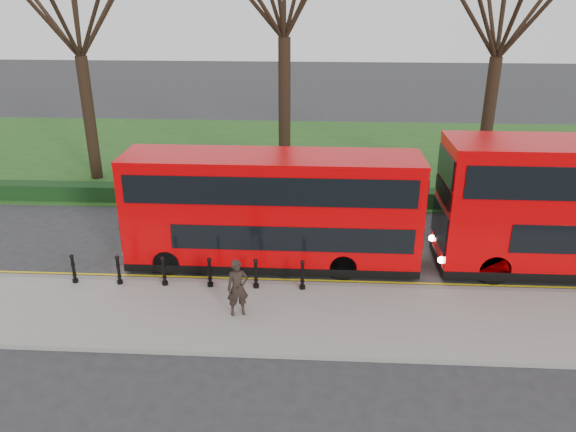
{
  "coord_description": "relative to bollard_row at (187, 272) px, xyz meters",
  "views": [
    {
      "loc": [
        3.77,
        -17.74,
        9.53
      ],
      "look_at": [
        2.72,
        0.5,
        2.0
      ],
      "focal_mm": 35.0,
      "sensor_mm": 36.0,
      "label": 1
    }
  ],
  "objects": [
    {
      "name": "pedestrian",
      "position": [
        1.96,
        -1.67,
        0.41
      ],
      "size": [
        0.77,
        0.62,
        1.82
      ],
      "primitive_type": "imported",
      "rotation": [
        0.0,
        0.0,
        0.31
      ],
      "color": "black",
      "rests_on": "pavement"
    },
    {
      "name": "ground",
      "position": [
        0.57,
        1.35,
        -0.65
      ],
      "size": [
        120.0,
        120.0,
        0.0
      ],
      "primitive_type": "plane",
      "color": "#28282B",
      "rests_on": "ground"
    },
    {
      "name": "bollard_row",
      "position": [
        0.0,
        0.0,
        0.0
      ],
      "size": [
        7.9,
        0.15,
        1.0
      ],
      "color": "black",
      "rests_on": "pavement"
    },
    {
      "name": "kerb",
      "position": [
        0.57,
        0.35,
        -0.57
      ],
      "size": [
        60.0,
        0.25,
        0.16
      ],
      "primitive_type": "cube",
      "color": "slate",
      "rests_on": "ground"
    },
    {
      "name": "tree_left",
      "position": [
        -7.43,
        11.35,
        7.71
      ],
      "size": [
        7.36,
        7.36,
        11.51
      ],
      "color": "black",
      "rests_on": "ground"
    },
    {
      "name": "yellow_line_inner",
      "position": [
        0.57,
        0.85,
        -0.64
      ],
      "size": [
        60.0,
        0.1,
        0.01
      ],
      "primitive_type": "cube",
      "color": "yellow",
      "rests_on": "ground"
    },
    {
      "name": "yellow_line_outer",
      "position": [
        0.57,
        0.65,
        -0.64
      ],
      "size": [
        60.0,
        0.1,
        0.01
      ],
      "primitive_type": "cube",
      "color": "yellow",
      "rests_on": "ground"
    },
    {
      "name": "bus_lead",
      "position": [
        2.71,
        2.06,
        1.44
      ],
      "size": [
        10.41,
        2.39,
        4.14
      ],
      "color": "#CC0003",
      "rests_on": "ground"
    },
    {
      "name": "grass_verge",
      "position": [
        0.57,
        16.35,
        -0.62
      ],
      "size": [
        60.0,
        18.0,
        0.06
      ],
      "primitive_type": "cube",
      "color": "#1E4A18",
      "rests_on": "ground"
    },
    {
      "name": "pavement",
      "position": [
        0.57,
        -1.65,
        -0.57
      ],
      "size": [
        60.0,
        4.0,
        0.15
      ],
      "primitive_type": "cube",
      "color": "gray",
      "rests_on": "ground"
    },
    {
      "name": "tree_right",
      "position": [
        12.57,
        11.35,
        7.82
      ],
      "size": [
        7.46,
        7.46,
        11.65
      ],
      "color": "black",
      "rests_on": "ground"
    },
    {
      "name": "hedge",
      "position": [
        0.57,
        8.15,
        -0.25
      ],
      "size": [
        60.0,
        0.9,
        0.8
      ],
      "primitive_type": "cube",
      "color": "black",
      "rests_on": "ground"
    }
  ]
}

